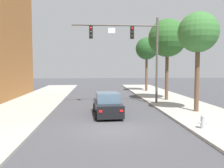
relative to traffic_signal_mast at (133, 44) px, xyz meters
name	(u,v)px	position (x,y,z in m)	size (l,w,h in m)	color
ground_plane	(112,129)	(-2.43, -8.17, -5.39)	(120.00, 120.00, 0.00)	#424247
traffic_signal_mast	(133,44)	(0.00, 0.00, 0.00)	(7.54, 0.38, 7.50)	#514C47
car_lead_black	(107,105)	(-2.46, -4.48, -4.66)	(2.00, 4.32, 1.60)	black
fire_hydrant	(203,122)	(2.27, -8.92, -4.88)	(0.48, 0.24, 0.72)	#B2B2B7
street_tree_nearest	(198,33)	(4.00, -4.19, 0.35)	(2.85, 2.85, 7.08)	brown
street_tree_second	(167,38)	(3.68, 1.93, 0.72)	(3.65, 3.65, 7.82)	brown
street_tree_third	(147,49)	(3.64, 10.84, 0.38)	(2.95, 2.95, 7.16)	brown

